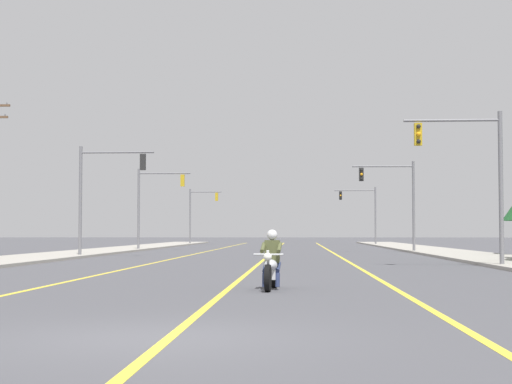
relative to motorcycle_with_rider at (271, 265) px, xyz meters
The scene contains 13 objects.
ground_plane 9.34m from the motorcycle_with_rider, 97.96° to the right, with size 400.00×400.00×0.00m, color #47474C.
lane_stripe_center 35.79m from the motorcycle_with_rider, 91.70° to the left, with size 0.16×100.00×0.01m, color yellow.
lane_stripe_left 36.24m from the motorcycle_with_rider, 99.27° to the left, with size 0.16×100.00×0.01m, color yellow.
lane_stripe_right 35.90m from the motorcycle_with_rider, 85.15° to the left, with size 0.16×100.00×0.01m, color yellow.
sidewalk_kerb_right 32.46m from the motorcycle_with_rider, 71.40° to the left, with size 4.40×110.00×0.14m, color #9E998E.
sidewalk_kerb_left 33.38m from the motorcycle_with_rider, 112.80° to the left, with size 4.40×110.00×0.14m, color #9E998E.
motorcycle_with_rider is the anchor object (origin of this frame).
traffic_signal_near_right 15.43m from the motorcycle_with_rider, 59.54° to the left, with size 3.89×0.37×6.20m.
traffic_signal_near_left 27.74m from the motorcycle_with_rider, 112.00° to the left, with size 4.23×0.37×6.20m.
traffic_signal_mid_right 37.10m from the motorcycle_with_rider, 78.55° to the left, with size 4.23×0.44×6.20m.
traffic_signal_mid_left 43.48m from the motorcycle_with_rider, 103.72° to the left, with size 4.02×0.43×6.20m.
traffic_signal_far_right 69.36m from the motorcycle_with_rider, 83.57° to the left, with size 4.46×0.37×6.20m.
traffic_signal_far_left 72.34m from the motorcycle_with_rider, 98.20° to the left, with size 3.60×0.41×6.20m.
Camera 1 is at (1.92, -10.97, 1.40)m, focal length 58.15 mm.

